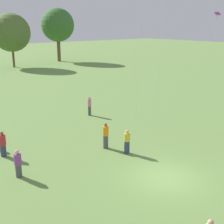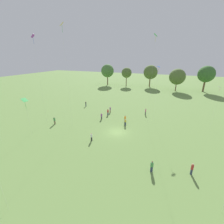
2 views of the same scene
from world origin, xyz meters
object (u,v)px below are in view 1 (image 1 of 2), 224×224
(person_4, at_px, (18,164))
(person_8, at_px, (89,106))
(person_2, at_px, (3,144))
(person_5, at_px, (127,142))
(kite_2, at_px, (217,19))
(person_0, at_px, (106,136))

(person_4, relative_size, person_8, 0.90)
(person_2, height_order, person_4, person_2)
(person_2, bearing_deg, person_4, -104.10)
(person_5, bearing_deg, person_2, 120.12)
(person_4, distance_m, kite_2, 27.50)
(person_4, bearing_deg, person_2, -52.19)
(kite_2, bearing_deg, person_4, 145.18)
(person_2, bearing_deg, person_8, 15.35)
(person_0, height_order, person_8, person_0)
(person_8, bearing_deg, person_2, 81.31)
(person_4, xyz_separation_m, person_8, (10.25, 7.60, 0.11))
(person_5, height_order, person_8, person_8)
(person_5, distance_m, person_8, 9.52)
(person_5, xyz_separation_m, person_8, (3.21, 8.96, 0.11))
(person_8, bearing_deg, person_0, 121.02)
(person_2, bearing_deg, person_5, -43.25)
(person_2, relative_size, person_4, 1.05)
(person_0, height_order, kite_2, kite_2)
(person_2, relative_size, kite_2, 0.18)
(person_4, relative_size, kite_2, 0.17)
(person_4, height_order, person_5, person_5)
(person_0, bearing_deg, kite_2, 171.17)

